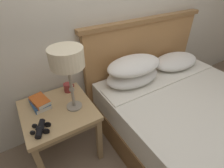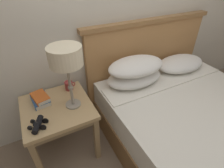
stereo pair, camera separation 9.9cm
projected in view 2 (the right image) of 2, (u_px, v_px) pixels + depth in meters
name	position (u px, v px, depth m)	size (l,w,h in m)	color
wall_back	(104.00, 1.00, 1.57)	(8.00, 0.06, 2.60)	beige
nightstand	(58.00, 112.00, 1.55)	(0.58, 0.58, 0.57)	tan
bed	(195.00, 125.00, 1.67)	(1.60, 1.91, 1.11)	brown
table_lamp	(66.00, 58.00, 1.27)	(0.25, 0.25, 0.54)	gray
book_on_nightstand	(40.00, 100.00, 1.54)	(0.15, 0.22, 0.04)	silver
book_stacked_on_top	(40.00, 97.00, 1.52)	(0.15, 0.21, 0.04)	silver
binoculars_pair	(38.00, 124.00, 1.31)	(0.16, 0.16, 0.05)	black
coffee_mug	(69.00, 86.00, 1.69)	(0.10, 0.08, 0.08)	#993333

